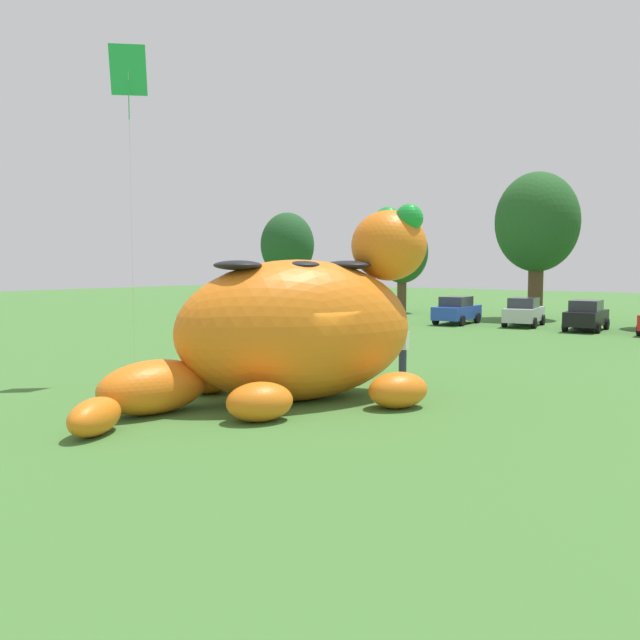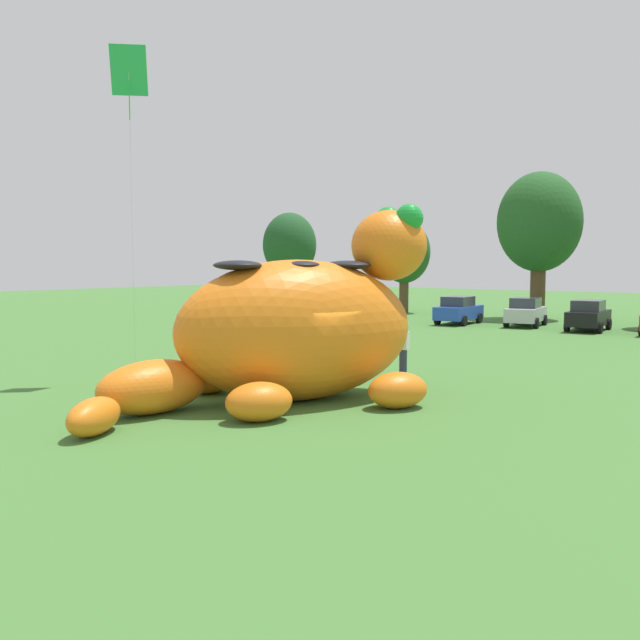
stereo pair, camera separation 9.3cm
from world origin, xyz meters
name	(u,v)px [view 2 (the right image)]	position (x,y,z in m)	size (l,w,h in m)	color
ground_plane	(322,401)	(0.00, 0.00, 0.00)	(160.00, 160.00, 0.00)	#427533
giant_inflatable_creature	(297,328)	(-0.61, -0.29, 1.98)	(7.12, 10.76, 5.42)	orange
car_blue	(459,310)	(-7.94, 24.19, 0.86)	(2.16, 4.21, 1.72)	#2347B7
car_silver	(526,312)	(-4.05, 25.22, 0.86)	(2.43, 4.32, 1.72)	#B7BABF
car_black	(588,316)	(-0.25, 24.65, 0.86)	(2.22, 4.24, 1.72)	black
tree_far_left	(290,246)	(-26.49, 29.82, 5.27)	(4.54, 4.54, 8.06)	brown
tree_left	(404,253)	(-15.77, 30.69, 4.58)	(3.95, 3.95, 7.01)	brown
tree_mid_left	(539,223)	(-5.51, 31.07, 6.47)	(5.57, 5.57, 9.90)	brown
spectator_near_inflatable	(354,326)	(-6.97, 11.46, 0.85)	(0.38, 0.26, 1.71)	#2D334C
spectator_mid_field	(403,350)	(-0.44, 5.02, 0.85)	(0.38, 0.26, 1.71)	#2D334C
spectator_by_cars	(383,311)	(-11.15, 20.50, 0.85)	(0.38, 0.26, 1.71)	#2D334C
tethered_flying_kite	(129,76)	(-6.72, -1.06, 9.51)	(1.13, 1.13, 10.42)	brown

